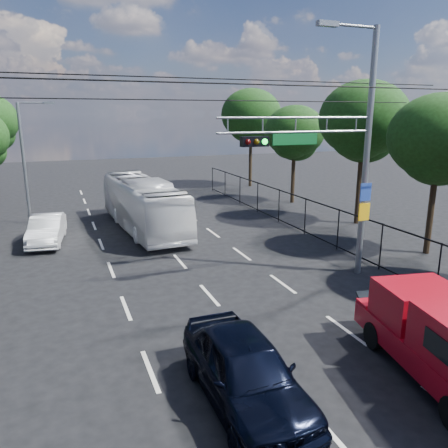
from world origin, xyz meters
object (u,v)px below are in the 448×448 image
signal_mast (341,145)px  white_bus (143,204)px  white_van (47,229)px  navy_hatchback (245,370)px

signal_mast → white_bus: (-5.67, 10.26, -3.80)m
white_bus → white_van: white_bus is taller
navy_hatchback → white_van: 15.80m
white_bus → signal_mast: bearing=-65.3°
navy_hatchback → white_van: bearing=105.8°
signal_mast → white_bus: signal_mast is taller
white_bus → white_van: size_ratio=2.42×
white_bus → white_van: bearing=-172.8°
white_van → navy_hatchback: bearing=-67.1°
navy_hatchback → signal_mast: bearing=42.7°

